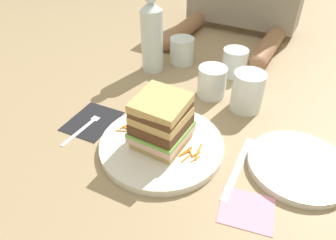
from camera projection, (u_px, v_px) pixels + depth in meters
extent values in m
plane|color=#9E8460|center=(162.00, 148.00, 0.70)|extent=(3.00, 3.00, 0.00)
cylinder|color=white|center=(162.00, 144.00, 0.69)|extent=(0.28, 0.28, 0.02)
cube|color=tan|center=(161.00, 138.00, 0.68)|extent=(0.10, 0.11, 0.02)
cube|color=beige|center=(161.00, 132.00, 0.67)|extent=(0.11, 0.12, 0.01)
cube|color=#7AB74C|center=(161.00, 128.00, 0.67)|extent=(0.11, 0.12, 0.01)
cube|color=#56331E|center=(161.00, 123.00, 0.66)|extent=(0.11, 0.11, 0.02)
cube|color=tan|center=(161.00, 115.00, 0.64)|extent=(0.10, 0.11, 0.02)
cube|color=#56331E|center=(161.00, 109.00, 0.63)|extent=(0.10, 0.11, 0.01)
cube|color=tan|center=(161.00, 104.00, 0.62)|extent=(0.10, 0.11, 0.03)
cylinder|color=orange|center=(136.00, 135.00, 0.70)|extent=(0.02, 0.01, 0.00)
cylinder|color=orange|center=(142.00, 129.00, 0.72)|extent=(0.02, 0.00, 0.00)
cylinder|color=orange|center=(136.00, 125.00, 0.73)|extent=(0.01, 0.02, 0.00)
cylinder|color=orange|center=(127.00, 128.00, 0.72)|extent=(0.03, 0.01, 0.00)
cylinder|color=orange|center=(140.00, 127.00, 0.73)|extent=(0.02, 0.01, 0.00)
cylinder|color=orange|center=(125.00, 126.00, 0.73)|extent=(0.01, 0.03, 0.00)
cylinder|color=orange|center=(138.00, 135.00, 0.70)|extent=(0.01, 0.03, 0.00)
cylinder|color=orange|center=(123.00, 131.00, 0.72)|extent=(0.03, 0.02, 0.00)
cylinder|color=orange|center=(187.00, 150.00, 0.66)|extent=(0.01, 0.03, 0.00)
cylinder|color=orange|center=(195.00, 155.00, 0.65)|extent=(0.01, 0.02, 0.00)
cylinder|color=orange|center=(186.00, 158.00, 0.65)|extent=(0.01, 0.03, 0.00)
cylinder|color=orange|center=(185.00, 153.00, 0.66)|extent=(0.02, 0.03, 0.00)
cylinder|color=orange|center=(200.00, 149.00, 0.67)|extent=(0.01, 0.03, 0.00)
cylinder|color=orange|center=(191.00, 152.00, 0.66)|extent=(0.02, 0.02, 0.00)
cylinder|color=orange|center=(198.00, 153.00, 0.66)|extent=(0.01, 0.03, 0.00)
cylinder|color=orange|center=(196.00, 159.00, 0.64)|extent=(0.01, 0.03, 0.00)
cube|color=black|center=(93.00, 120.00, 0.78)|extent=(0.12, 0.14, 0.00)
cube|color=silver|center=(78.00, 131.00, 0.74)|extent=(0.01, 0.11, 0.00)
cube|color=silver|center=(95.00, 117.00, 0.78)|extent=(0.02, 0.02, 0.00)
cylinder|color=silver|center=(105.00, 113.00, 0.80)|extent=(0.00, 0.04, 0.00)
cylinder|color=silver|center=(103.00, 112.00, 0.80)|extent=(0.00, 0.04, 0.00)
cylinder|color=silver|center=(102.00, 111.00, 0.80)|extent=(0.00, 0.04, 0.00)
cylinder|color=silver|center=(100.00, 111.00, 0.80)|extent=(0.00, 0.04, 0.00)
cube|color=silver|center=(231.00, 184.00, 0.61)|extent=(0.02, 0.10, 0.00)
cube|color=silver|center=(244.00, 152.00, 0.68)|extent=(0.02, 0.11, 0.00)
cylinder|color=white|center=(248.00, 91.00, 0.79)|extent=(0.08, 0.08, 0.10)
cylinder|color=orange|center=(247.00, 94.00, 0.79)|extent=(0.07, 0.07, 0.09)
cylinder|color=silver|center=(152.00, 41.00, 0.93)|extent=(0.07, 0.07, 0.19)
cone|color=silver|center=(151.00, 5.00, 0.86)|extent=(0.07, 0.07, 0.02)
cylinder|color=silver|center=(182.00, 51.00, 1.00)|extent=(0.08, 0.08, 0.08)
cylinder|color=silver|center=(212.00, 82.00, 0.84)|extent=(0.08, 0.08, 0.08)
cylinder|color=silver|center=(235.00, 62.00, 0.94)|extent=(0.08, 0.08, 0.08)
cylinder|color=white|center=(299.00, 166.00, 0.64)|extent=(0.21, 0.21, 0.02)
cube|color=pink|center=(247.00, 210.00, 0.57)|extent=(0.11, 0.10, 0.00)
cylinder|color=#936647|center=(184.00, 30.00, 1.16)|extent=(0.06, 0.25, 0.06)
cylinder|color=#936647|center=(267.00, 48.00, 1.04)|extent=(0.06, 0.25, 0.06)
sphere|color=#936647|center=(167.00, 42.00, 1.08)|extent=(0.06, 0.06, 0.06)
sphere|color=#936647|center=(257.00, 63.00, 0.96)|extent=(0.06, 0.06, 0.06)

